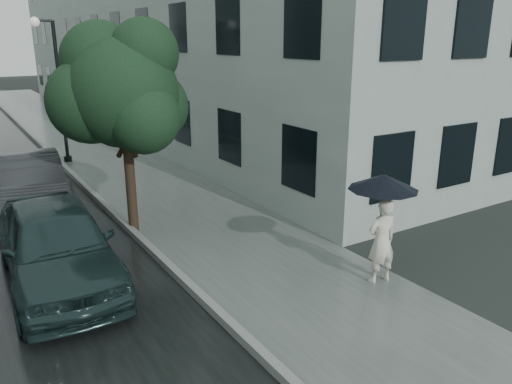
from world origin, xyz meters
TOP-DOWN VIEW (x-y plane):
  - ground at (0.00, 0.00)m, footprint 120.00×120.00m
  - sidewalk at (0.25, 12.00)m, footprint 3.50×60.00m
  - kerb_near at (-1.57, 12.00)m, footprint 0.15×60.00m
  - building_near at (5.47, 19.50)m, footprint 7.02×36.00m
  - pedestrian at (1.51, -0.04)m, footprint 0.62×0.45m
  - umbrella at (1.48, -0.00)m, footprint 1.55×1.55m
  - street_tree at (-1.45, 4.93)m, footprint 3.11×2.83m
  - lamp_post at (-1.36, 12.73)m, footprint 0.85×0.34m
  - car_near at (-3.45, 3.01)m, footprint 1.98×4.56m
  - car_far at (-3.29, 7.22)m, footprint 1.95×4.71m

SIDE VIEW (x-z plane):
  - ground at x=0.00m, z-range 0.00..0.00m
  - sidewalk at x=0.25m, z-range 0.00..0.01m
  - kerb_near at x=-1.57m, z-range 0.00..0.15m
  - car_far at x=-3.29m, z-range 0.01..1.52m
  - car_near at x=-3.45m, z-range 0.01..1.53m
  - pedestrian at x=1.51m, z-range 0.01..1.60m
  - umbrella at x=1.48m, z-range 1.33..2.48m
  - lamp_post at x=-1.36m, z-range 0.36..5.33m
  - street_tree at x=-1.45m, z-range 0.84..5.56m
  - building_near at x=5.47m, z-range 0.00..9.00m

